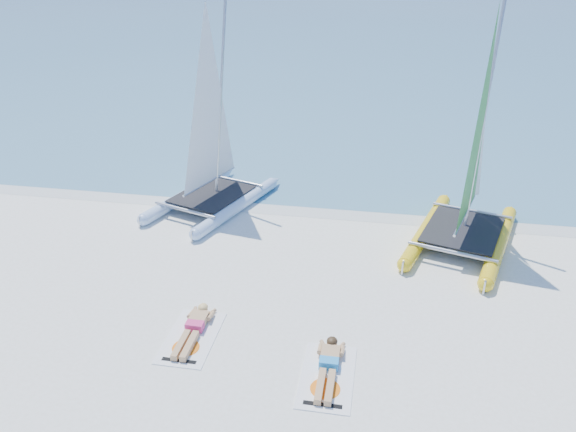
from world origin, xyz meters
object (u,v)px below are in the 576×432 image
(catamaran_yellow, at_px, (475,166))
(towel_a, at_px, (192,337))
(sunbather_a, at_px, (194,327))
(towel_b, at_px, (327,376))
(sunbather_b, at_px, (329,365))
(catamaran_blue, at_px, (211,146))

(catamaran_yellow, xyz_separation_m, towel_a, (-6.05, -5.68, -2.07))
(catamaran_yellow, xyz_separation_m, sunbather_a, (-6.05, -5.49, -1.96))
(catamaran_yellow, distance_m, sunbather_a, 8.40)
(towel_b, xyz_separation_m, sunbather_b, (0.00, 0.19, 0.11))
(towel_a, xyz_separation_m, sunbather_a, (0.00, 0.19, 0.11))
(towel_a, bearing_deg, sunbather_b, -9.35)
(catamaran_blue, xyz_separation_m, towel_b, (4.36, -7.14, -1.89))
(towel_a, relative_size, sunbather_b, 1.07)
(sunbather_a, bearing_deg, catamaran_blue, 103.09)
(catamaran_yellow, relative_size, towel_a, 3.57)
(towel_a, bearing_deg, catamaran_blue, 102.72)
(sunbather_a, bearing_deg, towel_b, -16.54)
(towel_a, height_order, sunbather_b, sunbather_b)
(catamaran_blue, height_order, towel_b, catamaran_blue)
(sunbather_b, bearing_deg, towel_a, 170.65)
(towel_a, relative_size, sunbather_a, 1.07)
(catamaran_yellow, xyz_separation_m, sunbather_b, (-3.15, -6.16, -1.96))
(catamaran_yellow, relative_size, sunbather_a, 3.83)
(towel_a, distance_m, sunbather_a, 0.22)
(towel_b, bearing_deg, sunbather_b, 90.00)
(sunbather_b, bearing_deg, sunbather_a, 167.01)
(towel_b, bearing_deg, catamaran_blue, 121.44)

